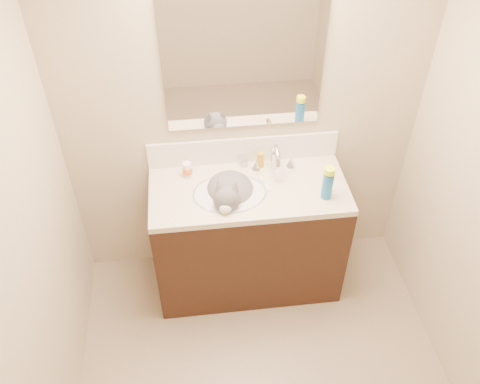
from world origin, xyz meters
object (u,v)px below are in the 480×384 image
object	(u,v)px
vanity_cabinet	(248,239)
faucet	(275,161)
silver_jar	(243,162)
spray_can	(327,186)
basin	(230,202)
amber_bottle	(261,160)
cat	(230,194)
pill_bottle	(187,170)

from	to	relation	value
vanity_cabinet	faucet	distance (m)	0.58
silver_jar	spray_can	distance (m)	0.57
basin	faucet	xyz separation A→B (m)	(0.30, 0.17, 0.16)
basin	amber_bottle	bearing A→B (deg)	46.15
cat	amber_bottle	xyz separation A→B (m)	(0.22, 0.21, 0.08)
basin	silver_jar	size ratio (longest dim) A/B	7.20
faucet	silver_jar	world-z (taller)	faucet
vanity_cabinet	cat	size ratio (longest dim) A/B	2.66
cat	pill_bottle	size ratio (longest dim) A/B	4.64
basin	cat	xyz separation A→B (m)	(0.00, 0.02, 0.05)
spray_can	pill_bottle	bearing A→B (deg)	159.87
pill_bottle	silver_jar	world-z (taller)	pill_bottle
pill_bottle	amber_bottle	world-z (taller)	amber_bottle
vanity_cabinet	spray_can	world-z (taller)	spray_can
cat	silver_jar	xyz separation A→B (m)	(0.11, 0.23, 0.06)
vanity_cabinet	amber_bottle	world-z (taller)	amber_bottle
spray_can	amber_bottle	bearing A→B (deg)	135.96
cat	spray_can	world-z (taller)	cat
vanity_cabinet	faucet	xyz separation A→B (m)	(0.18, 0.14, 0.54)
amber_bottle	pill_bottle	bearing A→B (deg)	-175.46
vanity_cabinet	cat	xyz separation A→B (m)	(-0.12, -0.01, 0.43)
faucet	basin	bearing A→B (deg)	-150.88
basin	cat	distance (m)	0.05
cat	faucet	bearing A→B (deg)	39.82
basin	silver_jar	distance (m)	0.29
vanity_cabinet	spray_can	bearing A→B (deg)	-16.58
cat	vanity_cabinet	bearing A→B (deg)	19.46
vanity_cabinet	silver_jar	xyz separation A→B (m)	(-0.01, 0.22, 0.48)
basin	pill_bottle	bearing A→B (deg)	141.30
vanity_cabinet	basin	world-z (taller)	basin
spray_can	cat	bearing A→B (deg)	168.05
pill_bottle	spray_can	world-z (taller)	spray_can
faucet	silver_jar	size ratio (longest dim) A/B	4.48
pill_bottle	silver_jar	size ratio (longest dim) A/B	1.56
vanity_cabinet	basin	size ratio (longest dim) A/B	2.67
amber_bottle	silver_jar	bearing A→B (deg)	168.94
vanity_cabinet	spray_can	size ratio (longest dim) A/B	6.96
vanity_cabinet	silver_jar	distance (m)	0.53
vanity_cabinet	faucet	world-z (taller)	faucet
faucet	cat	distance (m)	0.35
cat	pill_bottle	xyz separation A→B (m)	(-0.24, 0.18, 0.07)
basin	spray_can	size ratio (longest dim) A/B	2.61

